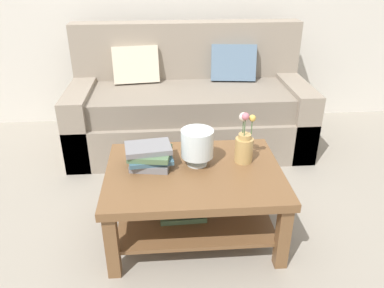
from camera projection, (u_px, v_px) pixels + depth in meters
The scene contains 6 objects.
ground_plane at pixel (180, 203), 2.72m from camera, with size 10.00×10.00×0.00m, color gray.
couch at pixel (189, 106), 3.43m from camera, with size 2.07×0.90×1.06m.
coffee_table at pixel (193, 189), 2.31m from camera, with size 1.05×0.77×0.45m.
book_stack_main at pixel (150, 156), 2.28m from camera, with size 0.30×0.25×0.13m.
glass_hurricane_vase at pixel (197, 144), 2.26m from camera, with size 0.20×0.20×0.23m.
flower_pitcher at pixel (244, 145), 2.30m from camera, with size 0.11×0.11×0.33m.
Camera 1 is at (-0.09, -2.24, 1.61)m, focal length 35.51 mm.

